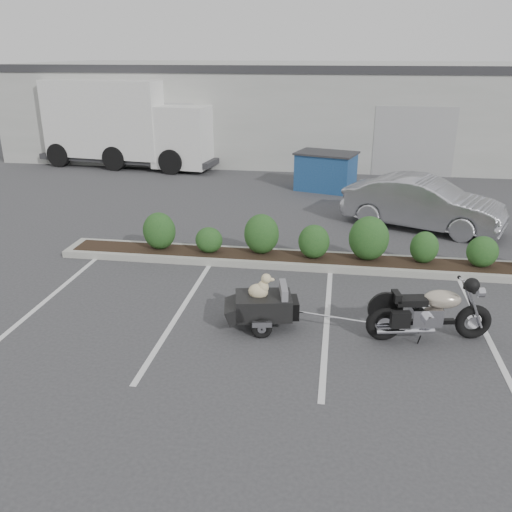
# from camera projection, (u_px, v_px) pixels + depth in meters

# --- Properties ---
(ground) EXTENTS (90.00, 90.00, 0.00)m
(ground) POSITION_uv_depth(u_px,v_px,m) (265.00, 303.00, 10.34)
(ground) COLOR #38383A
(ground) RESTS_ON ground
(planter_kerb) EXTENTS (12.00, 1.00, 0.15)m
(planter_kerb) POSITION_uv_depth(u_px,v_px,m) (322.00, 261.00, 12.20)
(planter_kerb) COLOR #9E9E93
(planter_kerb) RESTS_ON ground
(building) EXTENTS (26.00, 10.00, 4.00)m
(building) POSITION_uv_depth(u_px,v_px,m) (315.00, 108.00, 25.33)
(building) COLOR #9EA099
(building) RESTS_ON ground
(motorcycle) EXTENTS (2.10, 0.87, 1.21)m
(motorcycle) POSITION_uv_depth(u_px,v_px,m) (430.00, 313.00, 8.89)
(motorcycle) COLOR black
(motorcycle) RESTS_ON ground
(pet_trailer) EXTENTS (1.71, 0.97, 1.00)m
(pet_trailer) POSITION_uv_depth(u_px,v_px,m) (263.00, 305.00, 9.33)
(pet_trailer) COLOR black
(pet_trailer) RESTS_ON ground
(sedan) EXTENTS (4.42, 2.97, 1.38)m
(sedan) POSITION_uv_depth(u_px,v_px,m) (423.00, 203.00, 14.51)
(sedan) COLOR #A4A4AB
(sedan) RESTS_ON ground
(dumpster) EXTENTS (2.27, 1.85, 1.30)m
(dumpster) POSITION_uv_depth(u_px,v_px,m) (326.00, 171.00, 18.55)
(dumpster) COLOR navy
(dumpster) RESTS_ON ground
(delivery_truck) EXTENTS (7.78, 3.47, 3.44)m
(delivery_truck) POSITION_uv_depth(u_px,v_px,m) (131.00, 125.00, 22.24)
(delivery_truck) COLOR silver
(delivery_truck) RESTS_ON ground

